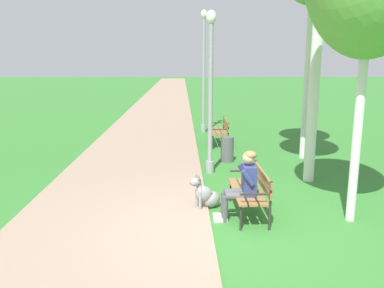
{
  "coord_description": "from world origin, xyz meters",
  "views": [
    {
      "loc": [
        -0.74,
        -6.07,
        2.78
      ],
      "look_at": [
        -0.51,
        2.7,
        0.9
      ],
      "focal_mm": 36.8,
      "sensor_mm": 36.0,
      "label": 1
    }
  ],
  "objects_px": {
    "person_seated_on_near_bench": "(243,183)",
    "litter_bin": "(227,149)",
    "lamp_post_near": "(211,92)",
    "dog_grey": "(206,195)",
    "lamp_post_mid": "(204,71)",
    "park_bench_near": "(252,188)",
    "park_bench_mid": "(220,129)"
  },
  "relations": [
    {
      "from": "park_bench_near",
      "to": "dog_grey",
      "type": "distance_m",
      "value": 0.9
    },
    {
      "from": "park_bench_near",
      "to": "person_seated_on_near_bench",
      "type": "bearing_deg",
      "value": -132.47
    },
    {
      "from": "park_bench_near",
      "to": "lamp_post_near",
      "type": "xyz_separation_m",
      "value": [
        -0.57,
        2.75,
        1.52
      ]
    },
    {
      "from": "dog_grey",
      "to": "lamp_post_near",
      "type": "bearing_deg",
      "value": 84.44
    },
    {
      "from": "person_seated_on_near_bench",
      "to": "lamp_post_near",
      "type": "xyz_separation_m",
      "value": [
        -0.36,
        2.98,
        1.35
      ]
    },
    {
      "from": "person_seated_on_near_bench",
      "to": "lamp_post_mid",
      "type": "distance_m",
      "value": 8.76
    },
    {
      "from": "person_seated_on_near_bench",
      "to": "litter_bin",
      "type": "xyz_separation_m",
      "value": [
        0.2,
        4.06,
        -0.33
      ]
    },
    {
      "from": "park_bench_mid",
      "to": "lamp_post_near",
      "type": "xyz_separation_m",
      "value": [
        -0.58,
        -3.36,
        1.52
      ]
    },
    {
      "from": "person_seated_on_near_bench",
      "to": "lamp_post_mid",
      "type": "relative_size",
      "value": 0.27
    },
    {
      "from": "park_bench_mid",
      "to": "lamp_post_mid",
      "type": "distance_m",
      "value": 2.96
    },
    {
      "from": "dog_grey",
      "to": "lamp_post_near",
      "type": "xyz_separation_m",
      "value": [
        0.24,
        2.43,
        1.77
      ]
    },
    {
      "from": "park_bench_mid",
      "to": "person_seated_on_near_bench",
      "type": "bearing_deg",
      "value": -92.02
    },
    {
      "from": "dog_grey",
      "to": "lamp_post_mid",
      "type": "distance_m",
      "value": 8.33
    },
    {
      "from": "park_bench_mid",
      "to": "lamp_post_mid",
      "type": "relative_size",
      "value": 0.33
    },
    {
      "from": "lamp_post_mid",
      "to": "litter_bin",
      "type": "xyz_separation_m",
      "value": [
        0.41,
        -4.53,
        -2.02
      ]
    },
    {
      "from": "lamp_post_near",
      "to": "dog_grey",
      "type": "bearing_deg",
      "value": -95.56
    },
    {
      "from": "person_seated_on_near_bench",
      "to": "litter_bin",
      "type": "height_order",
      "value": "person_seated_on_near_bench"
    },
    {
      "from": "park_bench_mid",
      "to": "lamp_post_near",
      "type": "height_order",
      "value": "lamp_post_near"
    },
    {
      "from": "park_bench_mid",
      "to": "person_seated_on_near_bench",
      "type": "distance_m",
      "value": 6.34
    },
    {
      "from": "person_seated_on_near_bench",
      "to": "lamp_post_near",
      "type": "relative_size",
      "value": 0.32
    },
    {
      "from": "dog_grey",
      "to": "litter_bin",
      "type": "xyz_separation_m",
      "value": [
        0.79,
        3.52,
        0.09
      ]
    },
    {
      "from": "person_seated_on_near_bench",
      "to": "dog_grey",
      "type": "distance_m",
      "value": 0.91
    },
    {
      "from": "park_bench_mid",
      "to": "person_seated_on_near_bench",
      "type": "relative_size",
      "value": 1.2
    },
    {
      "from": "dog_grey",
      "to": "lamp_post_mid",
      "type": "height_order",
      "value": "lamp_post_mid"
    },
    {
      "from": "park_bench_near",
      "to": "dog_grey",
      "type": "bearing_deg",
      "value": 158.3
    },
    {
      "from": "person_seated_on_near_bench",
      "to": "lamp_post_mid",
      "type": "bearing_deg",
      "value": 91.44
    },
    {
      "from": "dog_grey",
      "to": "lamp_post_near",
      "type": "relative_size",
      "value": 0.2
    },
    {
      "from": "park_bench_near",
      "to": "dog_grey",
      "type": "height_order",
      "value": "park_bench_near"
    },
    {
      "from": "lamp_post_near",
      "to": "lamp_post_mid",
      "type": "height_order",
      "value": "lamp_post_mid"
    },
    {
      "from": "lamp_post_mid",
      "to": "litter_bin",
      "type": "distance_m",
      "value": 4.98
    },
    {
      "from": "lamp_post_near",
      "to": "litter_bin",
      "type": "distance_m",
      "value": 2.08
    },
    {
      "from": "dog_grey",
      "to": "lamp_post_mid",
      "type": "bearing_deg",
      "value": 87.29
    }
  ]
}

